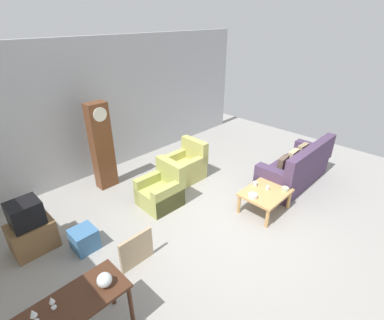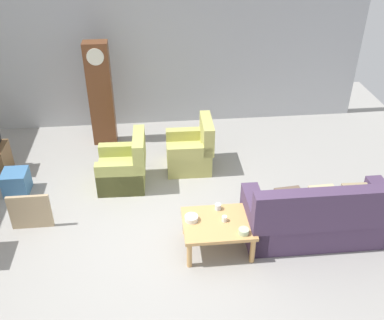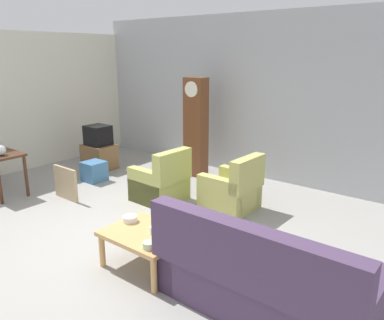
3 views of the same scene
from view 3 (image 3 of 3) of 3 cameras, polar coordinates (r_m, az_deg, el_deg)
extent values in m
plane|color=#999691|center=(5.50, -9.41, -11.28)|extent=(10.40, 10.40, 0.00)
cube|color=#ADAFB5|center=(7.81, 10.17, 9.03)|extent=(8.40, 0.16, 3.20)
cube|color=#4C3856|center=(4.05, 10.36, -18.35)|extent=(2.10, 0.85, 0.44)
cube|color=#4C3856|center=(3.51, 7.87, -14.03)|extent=(2.10, 0.21, 0.60)
cube|color=#4C3856|center=(3.73, 23.93, -20.68)|extent=(0.24, 0.84, 0.68)
cube|color=#4C3856|center=(4.43, -0.44, -13.09)|extent=(0.24, 0.84, 0.68)
cube|color=#9E8966|center=(3.72, 17.76, -14.97)|extent=(0.36, 0.13, 0.36)
cube|color=#C6B284|center=(3.89, 11.02, -13.10)|extent=(0.36, 0.13, 0.36)
cube|color=brown|center=(4.10, 4.98, -11.25)|extent=(0.37, 0.15, 0.36)
cube|color=tan|center=(6.69, -4.83, -4.22)|extent=(0.78, 0.78, 0.40)
cube|color=tan|center=(6.34, -2.87, -0.96)|extent=(0.20, 0.77, 0.52)
cube|color=tan|center=(6.86, -3.08, -2.80)|extent=(0.76, 0.18, 0.60)
cube|color=tan|center=(6.46, -6.73, -4.07)|extent=(0.76, 0.18, 0.60)
cube|color=tan|center=(6.32, 5.53, -5.45)|extent=(0.77, 0.77, 0.40)
cube|color=tan|center=(6.01, 8.17, -2.03)|extent=(0.19, 0.76, 0.52)
cube|color=tan|center=(6.53, 7.03, -3.89)|extent=(0.76, 0.17, 0.60)
cube|color=tan|center=(6.06, 3.95, -5.37)|extent=(0.76, 0.17, 0.60)
cube|color=tan|center=(4.62, -6.72, -10.73)|extent=(0.96, 0.76, 0.05)
cylinder|color=tan|center=(4.82, -13.08, -12.87)|extent=(0.07, 0.07, 0.40)
cylinder|color=tan|center=(4.27, -5.63, -16.57)|extent=(0.07, 0.07, 0.40)
cylinder|color=tan|center=(5.20, -7.42, -10.39)|extent=(0.07, 0.07, 0.40)
cylinder|color=tan|center=(4.68, 0.03, -13.33)|extent=(0.07, 0.07, 0.40)
cylinder|color=#472819|center=(7.38, -23.21, -2.21)|extent=(0.06, 0.06, 0.74)
cube|color=brown|center=(7.80, 0.57, 4.77)|extent=(0.44, 0.28, 1.99)
cylinder|color=silver|center=(7.57, -0.13, 10.36)|extent=(0.30, 0.02, 0.30)
cube|color=brown|center=(8.68, -13.47, 0.51)|extent=(0.68, 0.52, 0.53)
cube|color=black|center=(8.57, -13.67, 3.57)|extent=(0.48, 0.44, 0.42)
cube|color=tan|center=(7.02, -18.10, -3.28)|extent=(0.60, 0.05, 0.57)
cube|color=teal|center=(7.88, -14.20, -1.61)|extent=(0.39, 0.40, 0.39)
sphere|color=silver|center=(7.29, -26.35, 1.29)|extent=(0.18, 0.18, 0.18)
cylinder|color=white|center=(4.55, -5.80, -10.25)|extent=(0.07, 0.07, 0.08)
cylinder|color=silver|center=(4.75, -4.02, -9.00)|extent=(0.09, 0.09, 0.09)
cylinder|color=white|center=(4.88, -9.11, -8.55)|extent=(0.18, 0.18, 0.07)
cylinder|color=#B2C69E|center=(4.24, -6.33, -12.33)|extent=(0.14, 0.14, 0.07)
camera|label=1|loc=(7.51, -49.54, 19.09)|focal=26.51mm
camera|label=2|loc=(4.58, -83.03, 27.95)|focal=41.59mm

